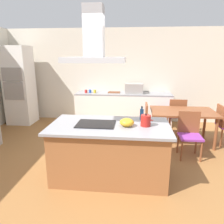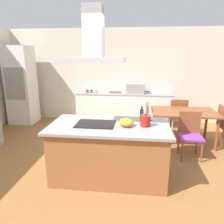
{
  "view_description": "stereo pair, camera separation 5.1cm",
  "coord_description": "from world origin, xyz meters",
  "px_view_note": "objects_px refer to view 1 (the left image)",
  "views": [
    {
      "loc": [
        0.36,
        -3.17,
        1.97
      ],
      "look_at": [
        -0.0,
        0.4,
        1.0
      ],
      "focal_mm": 34.35,
      "sensor_mm": 36.0,
      "label": 1
    },
    {
      "loc": [
        0.41,
        -3.16,
        1.97
      ],
      "look_at": [
        -0.0,
        0.4,
        1.0
      ],
      "focal_mm": 34.35,
      "sensor_mm": 36.0,
      "label": 2
    }
  ],
  "objects_px": {
    "mixing_bowl": "(127,122)",
    "chair_at_left_end": "(141,120)",
    "tea_kettle": "(146,121)",
    "coffee_mug_red": "(86,91)",
    "wall_oven_stack": "(19,86)",
    "dining_table": "(183,114)",
    "coffee_mug_blue": "(90,91)",
    "cooktop": "(96,124)",
    "chair_facing_island": "(189,131)",
    "cutting_board": "(114,92)",
    "chair_facing_back_wall": "(177,113)",
    "olive_oil_bottle": "(142,114)",
    "range_hood": "(94,45)",
    "coffee_mug_yellow": "(95,91)",
    "countertop_microwave": "(134,88)"
  },
  "relations": [
    {
      "from": "olive_oil_bottle",
      "to": "chair_facing_back_wall",
      "type": "height_order",
      "value": "olive_oil_bottle"
    },
    {
      "from": "coffee_mug_blue",
      "to": "coffee_mug_red",
      "type": "bearing_deg",
      "value": -161.84
    },
    {
      "from": "dining_table",
      "to": "chair_facing_island",
      "type": "relative_size",
      "value": 1.57
    },
    {
      "from": "wall_oven_stack",
      "to": "dining_table",
      "type": "distance_m",
      "value": 4.52
    },
    {
      "from": "tea_kettle",
      "to": "coffee_mug_red",
      "type": "xyz_separation_m",
      "value": [
        -1.56,
        2.81,
        -0.04
      ]
    },
    {
      "from": "coffee_mug_red",
      "to": "countertop_microwave",
      "type": "bearing_deg",
      "value": 3.0
    },
    {
      "from": "cooktop",
      "to": "tea_kettle",
      "type": "height_order",
      "value": "tea_kettle"
    },
    {
      "from": "dining_table",
      "to": "range_hood",
      "type": "relative_size",
      "value": 1.56
    },
    {
      "from": "chair_facing_island",
      "to": "olive_oil_bottle",
      "type": "bearing_deg",
      "value": -148.63
    },
    {
      "from": "countertop_microwave",
      "to": "coffee_mug_blue",
      "type": "xyz_separation_m",
      "value": [
        -1.26,
        -0.04,
        -0.09
      ]
    },
    {
      "from": "cooktop",
      "to": "tea_kettle",
      "type": "bearing_deg",
      "value": -0.34
    },
    {
      "from": "olive_oil_bottle",
      "to": "chair_facing_island",
      "type": "xyz_separation_m",
      "value": [
        0.97,
        0.59,
        -0.49
      ]
    },
    {
      "from": "coffee_mug_blue",
      "to": "cutting_board",
      "type": "height_order",
      "value": "coffee_mug_blue"
    },
    {
      "from": "mixing_bowl",
      "to": "cutting_board",
      "type": "distance_m",
      "value": 3.01
    },
    {
      "from": "olive_oil_bottle",
      "to": "coffee_mug_yellow",
      "type": "height_order",
      "value": "olive_oil_bottle"
    },
    {
      "from": "cooktop",
      "to": "cutting_board",
      "type": "xyz_separation_m",
      "value": [
        0.02,
        2.93,
        0.0
      ]
    },
    {
      "from": "coffee_mug_red",
      "to": "cutting_board",
      "type": "distance_m",
      "value": 0.81
    },
    {
      "from": "tea_kettle",
      "to": "mixing_bowl",
      "type": "relative_size",
      "value": 0.93
    },
    {
      "from": "cooktop",
      "to": "chair_at_left_end",
      "type": "distance_m",
      "value": 1.81
    },
    {
      "from": "tea_kettle",
      "to": "chair_facing_island",
      "type": "height_order",
      "value": "tea_kettle"
    },
    {
      "from": "cutting_board",
      "to": "wall_oven_stack",
      "type": "relative_size",
      "value": 0.15
    },
    {
      "from": "coffee_mug_yellow",
      "to": "wall_oven_stack",
      "type": "height_order",
      "value": "wall_oven_stack"
    },
    {
      "from": "mixing_bowl",
      "to": "coffee_mug_red",
      "type": "bearing_deg",
      "value": 114.02
    },
    {
      "from": "coffee_mug_red",
      "to": "cutting_board",
      "type": "xyz_separation_m",
      "value": [
        0.8,
        0.12,
        -0.04
      ]
    },
    {
      "from": "countertop_microwave",
      "to": "chair_facing_island",
      "type": "relative_size",
      "value": 0.56
    },
    {
      "from": "countertop_microwave",
      "to": "chair_facing_back_wall",
      "type": "relative_size",
      "value": 0.56
    },
    {
      "from": "coffee_mug_red",
      "to": "chair_facing_island",
      "type": "relative_size",
      "value": 0.1
    },
    {
      "from": "cooktop",
      "to": "chair_facing_back_wall",
      "type": "bearing_deg",
      "value": 53.08
    },
    {
      "from": "chair_facing_island",
      "to": "range_hood",
      "type": "distance_m",
      "value": 2.5
    },
    {
      "from": "olive_oil_bottle",
      "to": "dining_table",
      "type": "xyz_separation_m",
      "value": [
        0.97,
        1.25,
        -0.33
      ]
    },
    {
      "from": "chair_facing_island",
      "to": "chair_at_left_end",
      "type": "xyz_separation_m",
      "value": [
        -0.92,
        0.67,
        0.0
      ]
    },
    {
      "from": "coffee_mug_red",
      "to": "wall_oven_stack",
      "type": "distance_m",
      "value": 1.92
    },
    {
      "from": "range_hood",
      "to": "wall_oven_stack",
      "type": "bearing_deg",
      "value": 135.38
    },
    {
      "from": "wall_oven_stack",
      "to": "chair_facing_island",
      "type": "height_order",
      "value": "wall_oven_stack"
    },
    {
      "from": "mixing_bowl",
      "to": "chair_at_left_end",
      "type": "xyz_separation_m",
      "value": [
        0.29,
        1.62,
        -0.45
      ]
    },
    {
      "from": "chair_facing_back_wall",
      "to": "range_hood",
      "type": "xyz_separation_m",
      "value": [
        -1.69,
        -2.25,
        1.59
      ]
    },
    {
      "from": "wall_oven_stack",
      "to": "coffee_mug_blue",
      "type": "bearing_deg",
      "value": 5.63
    },
    {
      "from": "tea_kettle",
      "to": "coffee_mug_red",
      "type": "bearing_deg",
      "value": 118.97
    },
    {
      "from": "olive_oil_bottle",
      "to": "countertop_microwave",
      "type": "xyz_separation_m",
      "value": [
        -0.14,
        2.55,
        0.04
      ]
    },
    {
      "from": "wall_oven_stack",
      "to": "cutting_board",
      "type": "bearing_deg",
      "value": 6.0
    },
    {
      "from": "dining_table",
      "to": "chair_facing_back_wall",
      "type": "xyz_separation_m",
      "value": [
        0.0,
        0.67,
        -0.16
      ]
    },
    {
      "from": "countertop_microwave",
      "to": "cutting_board",
      "type": "xyz_separation_m",
      "value": [
        -0.57,
        0.05,
        -0.13
      ]
    },
    {
      "from": "coffee_mug_red",
      "to": "chair_facing_back_wall",
      "type": "xyz_separation_m",
      "value": [
        2.47,
        -0.56,
        -0.44
      ]
    },
    {
      "from": "mixing_bowl",
      "to": "dining_table",
      "type": "height_order",
      "value": "mixing_bowl"
    },
    {
      "from": "coffee_mug_blue",
      "to": "cutting_board",
      "type": "distance_m",
      "value": 0.69
    },
    {
      "from": "countertop_microwave",
      "to": "coffee_mug_red",
      "type": "relative_size",
      "value": 5.56
    },
    {
      "from": "cooktop",
      "to": "coffee_mug_yellow",
      "type": "height_order",
      "value": "coffee_mug_yellow"
    },
    {
      "from": "dining_table",
      "to": "range_hood",
      "type": "bearing_deg",
      "value": -136.85
    },
    {
      "from": "coffee_mug_blue",
      "to": "range_hood",
      "type": "relative_size",
      "value": 0.1
    },
    {
      "from": "chair_at_left_end",
      "to": "coffee_mug_yellow",
      "type": "bearing_deg",
      "value": 136.49
    }
  ]
}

